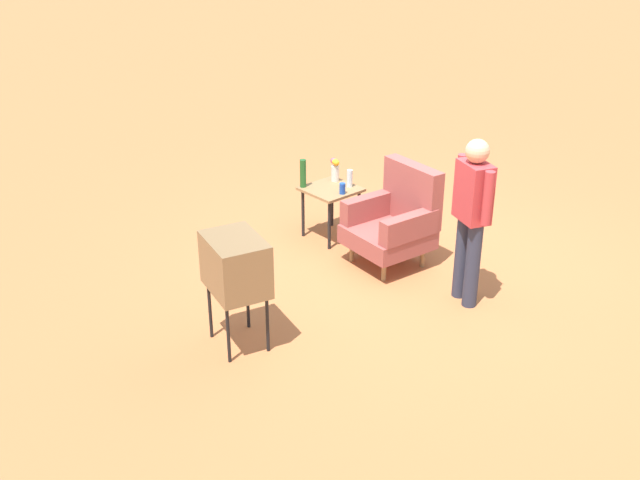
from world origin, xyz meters
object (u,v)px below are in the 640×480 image
side_table (331,195)px  tv_on_stand (236,265)px  bottle_wine_green (303,173)px  flower_vase (335,169)px  armchair (396,219)px  soda_can_blue (342,188)px  person_standing (472,212)px  bottle_short_clear (350,178)px

side_table → tv_on_stand: tv_on_stand is taller
side_table → bottle_wine_green: bearing=-138.4°
tv_on_stand → bottle_wine_green: (-1.35, 1.89, -0.02)m
tv_on_stand → flower_vase: bearing=118.7°
tv_on_stand → flower_vase: (-1.25, 2.28, -0.03)m
tv_on_stand → armchair: bearing=95.3°
armchair → soda_can_blue: (-0.70, -0.11, 0.16)m
bottle_wine_green → flower_vase: size_ratio=1.21×
side_table → person_standing: person_standing is taller
armchair → person_standing: bearing=-5.2°
bottle_wine_green → soda_can_blue: bearing=23.0°
tv_on_stand → bottle_short_clear: (-1.00, 2.28, -0.08)m
side_table → bottle_wine_green: bottle_wine_green is taller
person_standing → flower_vase: bearing=174.8°
side_table → bottle_short_clear: bearing=58.5°
soda_can_blue → side_table: bearing=174.4°
armchair → bottle_wine_green: bearing=-165.4°
tv_on_stand → person_standing: person_standing is taller
soda_can_blue → armchair: bearing=8.9°
side_table → tv_on_stand: (1.11, -2.10, 0.27)m
side_table → person_standing: 1.99m
side_table → bottle_short_clear: (0.11, 0.18, 0.19)m
tv_on_stand → bottle_wine_green: 2.32m
bottle_wine_green → flower_vase: bearing=75.7°
armchair → side_table: size_ratio=1.76×
armchair → bottle_short_clear: bearing=173.5°
bottle_wine_green → side_table: bearing=41.6°
armchair → flower_vase: bearing=174.9°
person_standing → flower_vase: person_standing is taller
side_table → flower_vase: flower_vase is taller
side_table → tv_on_stand: 2.39m
bottle_short_clear → tv_on_stand: bearing=-66.2°
soda_can_blue → tv_on_stand: bearing=-66.4°
side_table → person_standing: bearing=-0.1°
person_standing → flower_vase: (-2.08, 0.19, -0.19)m
soda_can_blue → flower_vase: flower_vase is taller
side_table → person_standing: size_ratio=0.37×
armchair → bottle_short_clear: size_ratio=5.30×
armchair → bottle_short_clear: armchair is taller
tv_on_stand → flower_vase: size_ratio=3.89×
armchair → bottle_wine_green: 1.22m
armchair → soda_can_blue: bearing=-171.1°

